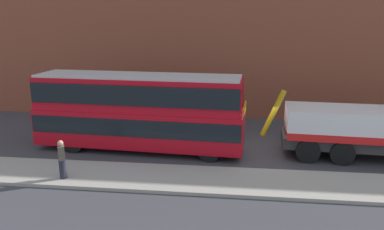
% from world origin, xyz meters
% --- Properties ---
extents(ground_plane, '(120.00, 120.00, 0.00)m').
position_xyz_m(ground_plane, '(0.00, 0.00, 0.00)').
color(ground_plane, '#38383D').
extents(near_kerb, '(60.00, 2.80, 0.15)m').
position_xyz_m(near_kerb, '(0.00, -4.20, 0.07)').
color(near_kerb, gray).
rests_on(near_kerb, ground_plane).
extents(building_facade, '(60.00, 1.50, 16.00)m').
position_xyz_m(building_facade, '(0.00, 7.24, 8.07)').
color(building_facade, brown).
rests_on(building_facade, ground_plane).
extents(double_decker_bus, '(11.16, 3.27, 4.06)m').
position_xyz_m(double_decker_bus, '(-6.48, -0.50, 2.23)').
color(double_decker_bus, '#B70C19').
rests_on(double_decker_bus, ground_plane).
extents(pedestrian_onlooker, '(0.41, 0.47, 1.71)m').
position_xyz_m(pedestrian_onlooker, '(-8.77, -4.87, 0.99)').
color(pedestrian_onlooker, '#232333').
rests_on(pedestrian_onlooker, near_kerb).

